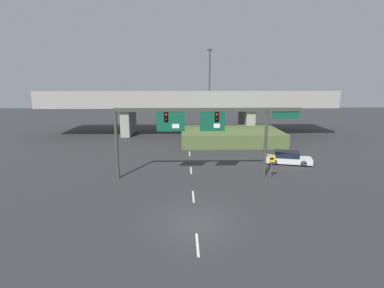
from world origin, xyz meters
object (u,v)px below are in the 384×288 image
(signal_gantry, at_px, (202,122))
(parked_sedan_near_right, at_px, (288,158))
(highway_light_pole_near, at_px, (209,92))
(speed_limit_sign, at_px, (271,163))

(signal_gantry, height_order, parked_sedan_near_right, signal_gantry)
(highway_light_pole_near, height_order, parked_sedan_near_right, highway_light_pole_near)
(speed_limit_sign, bearing_deg, highway_light_pole_near, 100.26)
(signal_gantry, bearing_deg, speed_limit_sign, -6.82)
(parked_sedan_near_right, bearing_deg, speed_limit_sign, -108.71)
(speed_limit_sign, relative_size, parked_sedan_near_right, 0.45)
(highway_light_pole_near, relative_size, parked_sedan_near_right, 2.65)
(signal_gantry, xyz_separation_m, parked_sedan_near_right, (9.51, 4.37, -4.53))
(speed_limit_sign, relative_size, highway_light_pole_near, 0.17)
(signal_gantry, xyz_separation_m, highway_light_pole_near, (2.39, 20.40, 1.90))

